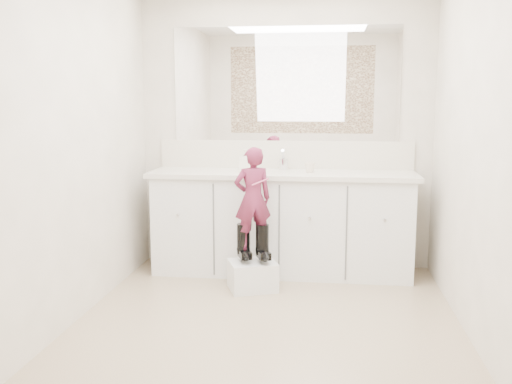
# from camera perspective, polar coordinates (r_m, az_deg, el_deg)

# --- Properties ---
(floor) EXTENTS (3.00, 3.00, 0.00)m
(floor) POSITION_cam_1_polar(r_m,az_deg,el_deg) (3.94, 1.05, -13.10)
(floor) COLOR #90765E
(floor) RESTS_ON ground
(wall_back) EXTENTS (2.60, 0.00, 2.60)m
(wall_back) POSITION_cam_1_polar(r_m,az_deg,el_deg) (5.16, 2.92, 5.82)
(wall_back) COLOR #BEB4A2
(wall_back) RESTS_ON floor
(wall_front) EXTENTS (2.60, 0.00, 2.60)m
(wall_front) POSITION_cam_1_polar(r_m,az_deg,el_deg) (2.19, -3.13, 1.59)
(wall_front) COLOR #BEB4A2
(wall_front) RESTS_ON floor
(wall_left) EXTENTS (0.00, 3.00, 3.00)m
(wall_left) POSITION_cam_1_polar(r_m,az_deg,el_deg) (4.02, -17.72, 4.53)
(wall_left) COLOR #BEB4A2
(wall_left) RESTS_ON floor
(wall_right) EXTENTS (0.00, 3.00, 3.00)m
(wall_right) POSITION_cam_1_polar(r_m,az_deg,el_deg) (3.75, 21.29, 4.07)
(wall_right) COLOR #BEB4A2
(wall_right) RESTS_ON floor
(vanity_cabinet) EXTENTS (2.20, 0.55, 0.85)m
(vanity_cabinet) POSITION_cam_1_polar(r_m,az_deg,el_deg) (4.99, 2.60, -3.27)
(vanity_cabinet) COLOR silver
(vanity_cabinet) RESTS_ON floor
(countertop) EXTENTS (2.28, 0.58, 0.04)m
(countertop) POSITION_cam_1_polar(r_m,az_deg,el_deg) (4.90, 2.62, 1.78)
(countertop) COLOR beige
(countertop) RESTS_ON vanity_cabinet
(backsplash) EXTENTS (2.28, 0.03, 0.25)m
(backsplash) POSITION_cam_1_polar(r_m,az_deg,el_deg) (5.15, 2.89, 3.76)
(backsplash) COLOR beige
(backsplash) RESTS_ON countertop
(mirror) EXTENTS (2.00, 0.02, 1.00)m
(mirror) POSITION_cam_1_polar(r_m,az_deg,el_deg) (5.14, 2.94, 10.72)
(mirror) COLOR white
(mirror) RESTS_ON wall_back
(dot_panel) EXTENTS (2.00, 0.01, 1.20)m
(dot_panel) POSITION_cam_1_polar(r_m,az_deg,el_deg) (2.19, -3.19, 13.41)
(dot_panel) COLOR #472819
(dot_panel) RESTS_ON wall_front
(faucet) EXTENTS (0.08, 0.08, 0.10)m
(faucet) POSITION_cam_1_polar(r_m,az_deg,el_deg) (5.05, 2.78, 2.80)
(faucet) COLOR silver
(faucet) RESTS_ON countertop
(cup) EXTENTS (0.10, 0.10, 0.09)m
(cup) POSITION_cam_1_polar(r_m,az_deg,el_deg) (4.88, 5.39, 2.48)
(cup) COLOR beige
(cup) RESTS_ON countertop
(soap_bottle) EXTENTS (0.10, 0.10, 0.19)m
(soap_bottle) POSITION_cam_1_polar(r_m,az_deg,el_deg) (4.91, -1.05, 3.16)
(soap_bottle) COLOR white
(soap_bottle) RESTS_ON countertop
(step_stool) EXTENTS (0.44, 0.41, 0.23)m
(step_stool) POSITION_cam_1_polar(r_m,az_deg,el_deg) (4.59, -0.36, -8.35)
(step_stool) COLOR silver
(step_stool) RESTS_ON floor
(boot_left) EXTENTS (0.17, 0.23, 0.30)m
(boot_left) POSITION_cam_1_polar(r_m,az_deg,el_deg) (4.55, -1.27, -5.06)
(boot_left) COLOR black
(boot_left) RESTS_ON step_stool
(boot_right) EXTENTS (0.17, 0.23, 0.30)m
(boot_right) POSITION_cam_1_polar(r_m,az_deg,el_deg) (4.53, 0.62, -5.12)
(boot_right) COLOR black
(boot_right) RESTS_ON step_stool
(toddler) EXTENTS (0.35, 0.29, 0.81)m
(toddler) POSITION_cam_1_polar(r_m,az_deg,el_deg) (4.46, -0.33, -0.66)
(toddler) COLOR #A93460
(toddler) RESTS_ON step_stool
(toothbrush) EXTENTS (0.13, 0.06, 0.06)m
(toothbrush) POSITION_cam_1_polar(r_m,az_deg,el_deg) (4.36, 0.44, 1.03)
(toothbrush) COLOR #D05178
(toothbrush) RESTS_ON toddler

